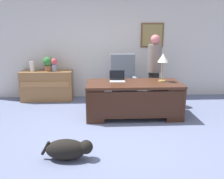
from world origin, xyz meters
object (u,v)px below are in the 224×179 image
Objects in this scene: desk_lamp at (163,60)px; potted_plant at (48,63)px; credenza at (47,86)px; vase_empty at (32,66)px; armchair at (123,83)px; dog_lying at (68,149)px; vase_with_flowers at (54,64)px; person_standing at (154,69)px; desk at (134,98)px; laptop at (117,79)px.

potted_plant is at bearing 154.74° from desk_lamp.
vase_empty is (-0.35, 0.00, 0.51)m from credenza.
armchair is 1.60× the size of dog_lying.
dog_lying is 3.23m from vase_with_flowers.
vase_with_flowers is (-2.47, 1.24, -0.25)m from desk_lamp.
desk_lamp is (0.02, -0.72, 0.33)m from person_standing.
credenza is at bearing 106.30° from dog_lying.
potted_plant is (-1.88, 0.37, 0.44)m from armchair.
dog_lying is 2.75m from desk_lamp.
person_standing reaches higher than credenza.
desk is at bearing 55.57° from dog_lying.
laptop is at bearing -34.91° from potted_plant.
laptop is (-0.93, -0.65, -0.08)m from person_standing.
person_standing is (2.66, -0.52, 0.49)m from credenza.
desk_lamp reaches higher than armchair.
potted_plant is (-0.84, 3.06, 0.81)m from dog_lying.
armchair reaches higher than vase_empty.
vase_empty is at bearing 150.65° from laptop.
person_standing reaches higher than desk_lamp.
desk_lamp is at bearing 45.54° from dog_lying.
vase_empty is (-2.29, 0.37, 0.37)m from armchair.
person_standing is at bearing 91.21° from desk_lamp.
desk is 2.36m from vase_with_flowers.
dog_lying is 2.35× the size of vase_with_flowers.
laptop is (-0.33, 0.18, 0.39)m from desk.
potted_plant is (0.05, 0.00, 0.58)m from credenza.
dog_lying is 3.38m from vase_empty.
vase_empty is at bearing 157.76° from desk_lamp.
vase_with_flowers is (-1.86, 1.35, 0.54)m from desk.
laptop is at bearing 151.84° from desk.
vase_with_flowers is (-2.46, 0.52, 0.08)m from person_standing.
desk_lamp is at bearing -4.12° from laptop.
desk is 1.01m from desk_lamp.
desk is 6.12× the size of vase_with_flowers.
desk is at bearing -169.80° from desk_lamp.
vase_empty is at bearing 112.12° from dog_lying.
person_standing reaches higher than dog_lying.
credenza reaches higher than dog_lying.
person_standing reaches higher than desk.
person_standing is at bearing -11.26° from potted_plant.
armchair is at bearing -9.23° from vase_empty.
person_standing reaches higher than vase_with_flowers.
desk_lamp is at bearing -88.79° from person_standing.
desk is at bearing -29.19° from vase_empty.
armchair is (-0.13, 0.98, 0.12)m from desk.
desk_lamp is 1.64× the size of potted_plant.
dog_lying is 2.36× the size of laptop.
credenza is 0.60m from vase_with_flowers.
credenza is 4.05× the size of laptop.
vase_with_flowers is at bearing 0.39° from credenza.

